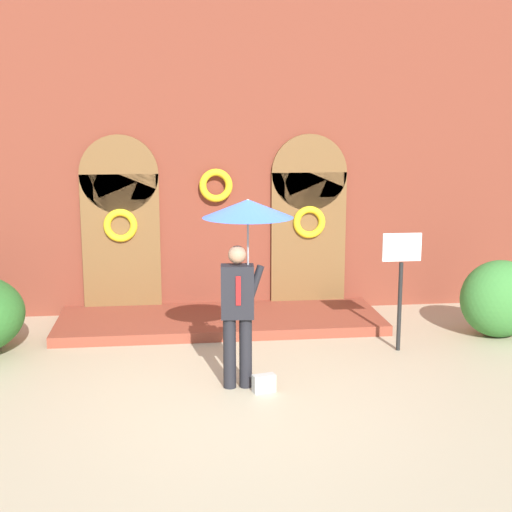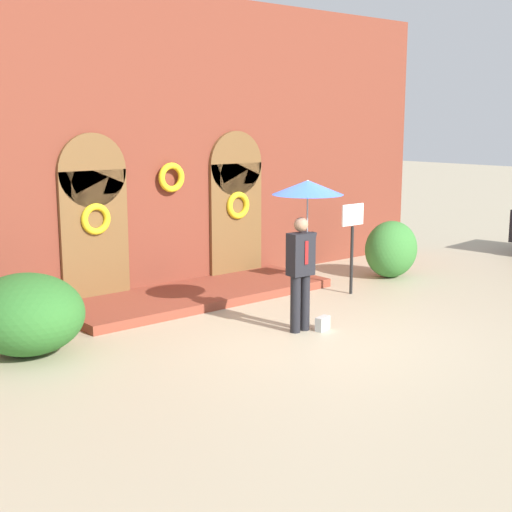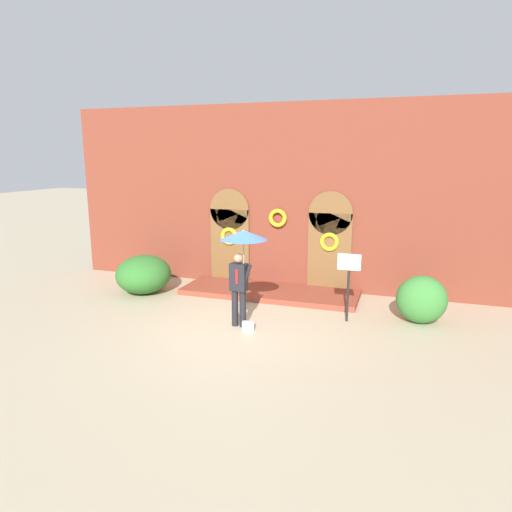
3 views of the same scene
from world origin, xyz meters
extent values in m
plane|color=tan|center=(0.00, 0.00, 0.00)|extent=(80.00, 80.00, 0.00)
cube|color=brown|center=(0.00, 4.20, 2.80)|extent=(14.00, 0.50, 5.60)
cube|color=brown|center=(-1.60, 3.91, 1.20)|extent=(1.30, 0.08, 2.40)
cylinder|color=brown|center=(-1.60, 3.91, 2.40)|extent=(1.30, 0.08, 1.30)
cube|color=brown|center=(1.60, 3.91, 1.20)|extent=(1.30, 0.08, 2.40)
cylinder|color=brown|center=(1.60, 3.91, 2.40)|extent=(1.30, 0.08, 1.30)
torus|color=yellow|center=(-1.60, 3.84, 1.55)|extent=(0.56, 0.12, 0.56)
torus|color=yellow|center=(1.60, 3.84, 1.55)|extent=(0.56, 0.12, 0.56)
torus|color=yellow|center=(0.00, 3.84, 2.20)|extent=(0.56, 0.12, 0.56)
cube|color=brown|center=(0.00, 3.05, 0.08)|extent=(5.20, 1.80, 0.16)
cylinder|color=black|center=(-0.07, 0.34, 0.45)|extent=(0.16, 0.16, 0.90)
cylinder|color=black|center=(0.13, 0.34, 0.45)|extent=(0.16, 0.16, 0.90)
cube|color=black|center=(0.03, 0.34, 1.23)|extent=(0.42, 0.27, 0.66)
cube|color=#A51919|center=(0.03, 0.21, 1.27)|extent=(0.06, 0.01, 0.36)
sphere|color=#A87A5B|center=(0.03, 0.34, 1.69)|extent=(0.22, 0.22, 0.22)
cylinder|color=black|center=(0.25, 0.34, 1.33)|extent=(0.22, 0.09, 0.46)
cylinder|color=gray|center=(0.16, 0.34, 1.65)|extent=(0.02, 0.02, 0.98)
cone|color=#284CB7|center=(0.16, 0.34, 2.25)|extent=(1.10, 1.10, 0.22)
cone|color=white|center=(0.16, 0.34, 2.27)|extent=(0.61, 0.61, 0.20)
cube|color=#B7B7B2|center=(0.33, 0.14, 0.11)|extent=(0.30, 0.19, 0.22)
cylinder|color=black|center=(2.47, 1.49, 0.65)|extent=(0.06, 0.06, 1.30)
cube|color=white|center=(2.47, 1.49, 1.52)|extent=(0.56, 0.03, 0.40)
ellipsoid|color=#2D6B28|center=(-3.66, 2.05, 0.57)|extent=(1.60, 1.74, 1.14)
ellipsoid|color=#387A33|center=(4.21, 1.96, 0.60)|extent=(1.22, 0.99, 1.19)
camera|label=1|loc=(-0.75, -8.08, 3.32)|focal=50.00mm
camera|label=2|loc=(-7.44, -7.46, 3.25)|focal=50.00mm
camera|label=3|loc=(3.72, -9.48, 4.03)|focal=32.00mm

